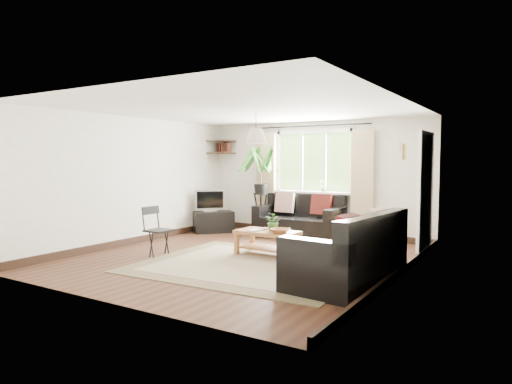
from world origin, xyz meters
The scene contains 24 objects.
floor centered at (0.00, 0.00, 0.00)m, with size 5.50×5.50×0.00m, color #331811.
ceiling centered at (0.00, 0.00, 2.40)m, with size 5.50×5.50×0.00m, color white.
wall_back centered at (0.00, 2.75, 1.20)m, with size 5.00×0.02×2.40m, color beige.
wall_front centered at (0.00, -2.75, 1.20)m, with size 5.00×0.02×2.40m, color beige.
wall_left centered at (-2.50, 0.00, 1.20)m, with size 0.02×5.50×2.40m, color beige.
wall_right centered at (2.50, 0.00, 1.20)m, with size 0.02×5.50×2.40m, color beige.
rug centered at (0.40, -0.38, 0.01)m, with size 3.24×2.78×0.02m, color beige.
window centered at (0.00, 2.71, 1.55)m, with size 2.50×0.16×2.16m, color white, non-canonical shape.
door centered at (2.47, 1.70, 1.00)m, with size 0.06×0.96×2.06m, color silver.
corner_shelf centered at (-2.25, 2.50, 1.89)m, with size 0.50×0.50×0.34m, color black, non-canonical shape.
pendant_lamp centered at (0.00, 0.40, 2.05)m, with size 0.36×0.36×0.54m, color beige, non-canonical shape.
wall_sconce centered at (2.43, 0.30, 1.74)m, with size 0.12×0.12×0.28m, color beige, non-canonical shape.
sofa_back centered at (-0.11, 2.25, 0.41)m, with size 1.76×0.88×0.83m, color black, non-canonical shape.
sofa_right centered at (1.97, -0.56, 0.44)m, with size 0.93×1.86×0.88m, color black, non-canonical shape.
coffee_table centered at (0.26, 0.34, 0.21)m, with size 1.03×0.56×0.42m, color brown, non-canonical shape.
table_plant centered at (0.35, 0.38, 0.57)m, with size 0.28×0.24×0.31m, color #355F26.
bowl centered at (0.55, 0.24, 0.46)m, with size 0.30×0.30×0.07m, color #9D5D36.
book_a centered at (-0.01, 0.26, 0.43)m, with size 0.17×0.23×0.02m, color silver.
book_b centered at (0.06, 0.46, 0.43)m, with size 0.16×0.21×0.02m, color brown.
tv_stand centered at (-2.01, 1.87, 0.23)m, with size 0.85×0.48×0.46m, color black.
tv centered at (-2.11, 1.87, 0.71)m, with size 0.65×0.22×0.50m, color #A5A5AA, non-canonical shape.
palm_stand centered at (-1.07, 2.32, 0.95)m, with size 0.74×0.74×1.89m, color black, non-canonical shape.
folding_chair centered at (-1.28, -0.59, 0.41)m, with size 0.42×0.42×0.81m, color black, non-canonical shape.
sill_plant centered at (0.25, 2.63, 1.06)m, with size 0.14×0.10×0.27m, color #2D6023.
Camera 1 is at (4.04, -6.12, 1.59)m, focal length 32.00 mm.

